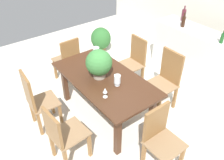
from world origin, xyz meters
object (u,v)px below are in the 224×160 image
dining_table (104,83)px  crystal_vase_center_near (96,52)px  chair_foot_end (160,136)px  potted_plant_floor (101,39)px  wine_bottle_amber (183,21)px  wine_bottle_green (184,15)px  chair_near_left (36,99)px  chair_near_right (62,134)px  flower_centerpiece (99,63)px  kitchen_counter (197,54)px  wine_bottle_dark (222,38)px  chair_far_right (166,78)px  chair_head_end (68,59)px  crystal_vase_left (117,80)px  chair_far_left (134,60)px  wine_glass (105,91)px

dining_table → crystal_vase_center_near: size_ratio=8.62×
chair_foot_end → potted_plant_floor: bearing=67.7°
wine_bottle_amber → chair_foot_end: bearing=-55.3°
dining_table → wine_bottle_green: bearing=101.0°
chair_near_left → wine_bottle_green: wine_bottle_green is taller
chair_near_right → crystal_vase_center_near: bearing=-55.0°
flower_centerpiece → kitchen_counter: 2.28m
flower_centerpiece → wine_bottle_dark: bearing=72.4°
chair_foot_end → flower_centerpiece: bearing=91.9°
wine_bottle_dark → chair_far_right: bearing=-101.0°
chair_foot_end → chair_head_end: 2.35m
flower_centerpiece → wine_bottle_green: 2.39m
chair_head_end → wine_bottle_green: 2.48m
chair_near_right → wine_bottle_amber: 3.12m
wine_bottle_amber → potted_plant_floor: size_ratio=0.47×
chair_near_right → wine_bottle_dark: bearing=-97.7°
crystal_vase_left → crystal_vase_center_near: size_ratio=0.86×
chair_near_left → potted_plant_floor: 2.61m
chair_foot_end → crystal_vase_left: 0.97m
chair_foot_end → wine_bottle_dark: 2.18m
crystal_vase_left → wine_bottle_amber: (-0.51, 2.02, 0.20)m
chair_far_left → kitchen_counter: (0.54, 1.21, -0.05)m
crystal_vase_center_near → wine_bottle_amber: bearing=80.6°
chair_far_left → wine_glass: 1.47m
chair_foot_end → chair_far_left: size_ratio=0.97×
wine_bottle_dark → wine_glass: bearing=-95.5°
wine_bottle_amber → kitchen_counter: bearing=14.7°
chair_far_left → chair_near_left: (-0.01, -1.90, 0.02)m
chair_far_left → flower_centerpiece: 1.15m
chair_head_end → potted_plant_floor: (-0.67, 1.21, -0.20)m
dining_table → chair_near_right: chair_near_right is taller
chair_near_left → chair_far_right: bearing=-108.8°
wine_bottle_dark → chair_far_left: bearing=-132.4°
chair_far_right → flower_centerpiece: size_ratio=2.26×
kitchen_counter → chair_far_right: bearing=-78.4°
chair_head_end → flower_centerpiece: bearing=84.9°
chair_foot_end → flower_centerpiece: size_ratio=2.06×
kitchen_counter → crystal_vase_left: bearing=-86.7°
chair_foot_end → potted_plant_floor: chair_foot_end is taller
wine_glass → potted_plant_floor: (-2.21, 1.47, -0.54)m
wine_bottle_amber → wine_bottle_green: size_ratio=0.92×
chair_near_right → wine_bottle_green: (-0.85, 3.26, 0.56)m
chair_near_right → chair_head_end: (-1.57, 0.95, 0.01)m
chair_far_left → crystal_vase_left: size_ratio=5.57×
chair_near_left → flower_centerpiece: size_ratio=2.22×
wine_bottle_amber → potted_plant_floor: (-1.59, -0.84, -0.74)m
wine_glass → wine_bottle_dark: wine_bottle_dark is taller
chair_foot_end → wine_bottle_dark: bearing=15.6°
wine_glass → wine_bottle_green: 2.70m
chair_foot_end → wine_glass: 0.91m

